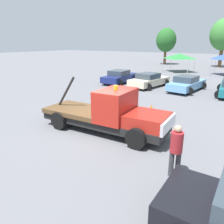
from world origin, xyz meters
TOP-DOWN VIEW (x-y plane):
  - ground_plane at (0.00, 0.00)m, footprint 160.00×160.00m
  - tow_truck at (0.38, 0.02)m, footprint 6.38×2.32m
  - person_near_truck at (4.08, -1.79)m, footprint 0.39×0.39m
  - parked_car_navy at (-6.16, 11.61)m, footprint 2.56×4.89m
  - parked_car_cream at (-2.68, 11.25)m, footprint 2.95×4.71m
  - parked_car_skyblue at (0.82, 11.46)m, footprint 2.75×4.85m
  - canopy_tent_green at (-3.72, 23.86)m, footprint 3.57×3.57m
  - tree_left at (0.30, 33.61)m, footprint 4.38×4.38m
  - tree_center at (-9.33, 33.33)m, footprint 3.69×3.69m
  - traffic_cone at (0.82, 3.83)m, footprint 0.40×0.40m

SIDE VIEW (x-z plane):
  - ground_plane at x=0.00m, z-range 0.00..0.00m
  - traffic_cone at x=0.82m, z-range -0.02..0.53m
  - parked_car_skyblue at x=0.82m, z-range -0.02..1.32m
  - parked_car_cream at x=-2.68m, z-range -0.02..1.32m
  - parked_car_navy at x=-6.16m, z-range -0.02..1.32m
  - tow_truck at x=0.38m, z-range -0.34..2.17m
  - person_near_truck at x=4.08m, z-range 0.14..1.88m
  - canopy_tent_green at x=-3.72m, z-range 0.92..3.51m
  - tree_center at x=-9.33m, z-range 1.13..7.72m
  - tree_left at x=0.30m, z-range 1.34..9.16m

